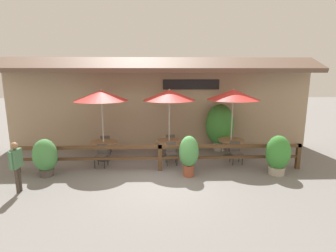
{
  "coord_description": "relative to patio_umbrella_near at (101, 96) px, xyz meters",
  "views": [
    {
      "loc": [
        -0.04,
        -8.07,
        3.51
      ],
      "look_at": [
        0.31,
        1.45,
        1.58
      ],
      "focal_mm": 28.0,
      "sensor_mm": 36.0,
      "label": 1
    }
  ],
  "objects": [
    {
      "name": "potted_plant_entrance_palm",
      "position": [
        3.28,
        -1.88,
        -1.84
      ],
      "size": [
        0.67,
        0.61,
        1.43
      ],
      "color": "#9E4C33",
      "rests_on": "ground"
    },
    {
      "name": "ground_plane",
      "position": [
        2.3,
        -2.36,
        -2.64
      ],
      "size": [
        60.0,
        60.0,
        0.0
      ],
      "primitive_type": "plane",
      "color": "slate"
    },
    {
      "name": "patio_umbrella_near",
      "position": [
        0.0,
        0.0,
        0.0
      ],
      "size": [
        2.14,
        2.14,
        2.89
      ],
      "color": "#B7B2A8",
      "rests_on": "ground"
    },
    {
      "name": "patio_umbrella_far",
      "position": [
        5.32,
        0.2,
        0.0
      ],
      "size": [
        2.14,
        2.14,
        2.89
      ],
      "color": "#B7B2A8",
      "rests_on": "ground"
    },
    {
      "name": "patio_umbrella_middle",
      "position": [
        2.69,
        0.13,
        0.0
      ],
      "size": [
        2.14,
        2.14,
        2.89
      ],
      "color": "#B7B2A8",
      "rests_on": "ground"
    },
    {
      "name": "potted_plant_corner_fern",
      "position": [
        6.41,
        -1.84,
        -1.91
      ],
      "size": [
        0.85,
        0.76,
        1.4
      ],
      "color": "#B7AD99",
      "rests_on": "ground"
    },
    {
      "name": "patio_railing",
      "position": [
        2.3,
        -1.31,
        -1.95
      ],
      "size": [
        10.4,
        0.14,
        0.95
      ],
      "color": "brown",
      "rests_on": "ground"
    },
    {
      "name": "potted_plant_broad_leaf",
      "position": [
        -1.65,
        -1.69,
        -1.95
      ],
      "size": [
        0.82,
        0.74,
        1.31
      ],
      "color": "#564C47",
      "rests_on": "ground"
    },
    {
      "name": "building_facade",
      "position": [
        2.3,
        1.74,
        -0.48
      ],
      "size": [
        14.28,
        1.49,
        4.23
      ],
      "color": "tan",
      "rests_on": "ground"
    },
    {
      "name": "dining_table_far",
      "position": [
        5.32,
        0.2,
        -2.04
      ],
      "size": [
        1.08,
        1.08,
        0.75
      ],
      "color": "olive",
      "rests_on": "ground"
    },
    {
      "name": "chair_far_streetside",
      "position": [
        5.3,
        -0.62,
        -2.17
      ],
      "size": [
        0.44,
        0.44,
        0.85
      ],
      "rotation": [
        0.0,
        0.0,
        0.04
      ],
      "color": "#514C47",
      "rests_on": "ground"
    },
    {
      "name": "pedestrian",
      "position": [
        -1.94,
        -2.95,
        -1.65
      ],
      "size": [
        0.21,
        0.55,
        1.55
      ],
      "rotation": [
        0.0,
        0.0,
        -1.6
      ],
      "color": "#42382D",
      "rests_on": "ground"
    },
    {
      "name": "chair_near_streetside",
      "position": [
        0.07,
        -0.8,
        -2.17
      ],
      "size": [
        0.47,
        0.47,
        0.85
      ],
      "rotation": [
        0.0,
        0.0,
        -0.13
      ],
      "color": "#514C47",
      "rests_on": "ground"
    },
    {
      "name": "chair_middle_streetside",
      "position": [
        2.74,
        -0.61,
        -2.17
      ],
      "size": [
        0.46,
        0.46,
        0.85
      ],
      "rotation": [
        0.0,
        0.0,
        0.09
      ],
      "color": "#514C47",
      "rests_on": "ground"
    },
    {
      "name": "dining_table_middle",
      "position": [
        2.69,
        0.13,
        -2.04
      ],
      "size": [
        1.08,
        1.08,
        0.75
      ],
      "color": "olive",
      "rests_on": "ground"
    },
    {
      "name": "chair_far_wallside",
      "position": [
        5.25,
        1.02,
        -2.17
      ],
      "size": [
        0.47,
        0.47,
        0.85
      ],
      "rotation": [
        0.0,
        0.0,
        3.27
      ],
      "color": "#514C47",
      "rests_on": "ground"
    },
    {
      "name": "chair_near_wallside",
      "position": [
        -0.08,
        0.79,
        -2.17
      ],
      "size": [
        0.44,
        0.44,
        0.85
      ],
      "rotation": [
        0.0,
        0.0,
        3.19
      ],
      "color": "#514C47",
      "rests_on": "ground"
    },
    {
      "name": "potted_plant_tall_tropical",
      "position": [
        5.05,
        1.19,
        -1.48
      ],
      "size": [
        1.28,
        1.15,
        2.14
      ],
      "color": "#B7AD99",
      "rests_on": "ground"
    },
    {
      "name": "chair_middle_wallside",
      "position": [
        2.76,
        0.88,
        -2.17
      ],
      "size": [
        0.44,
        0.44,
        0.85
      ],
      "rotation": [
        0.0,
        0.0,
        3.2
      ],
      "color": "#514C47",
      "rests_on": "ground"
    },
    {
      "name": "dining_table_near",
      "position": [
        -0.0,
        0.0,
        -2.04
      ],
      "size": [
        1.08,
        1.08,
        0.75
      ],
      "color": "olive",
      "rests_on": "ground"
    }
  ]
}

